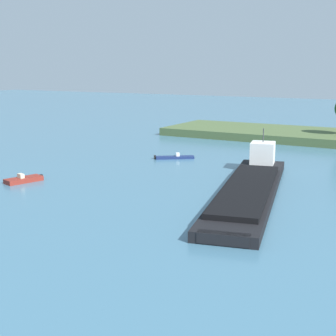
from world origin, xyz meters
The scene contains 3 objects.
fishing_skiff centered at (-16.08, 26.77, 0.30)m, with size 2.87×4.69×1.04m.
cargo_barge centered at (8.96, 34.77, 0.83)m, with size 12.21×31.44×5.54m.
small_motorboat centered at (-7.80, 48.64, 0.21)m, with size 5.30×4.28×0.87m.
Camera 1 is at (26.17, -13.63, 13.23)m, focal length 52.31 mm.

